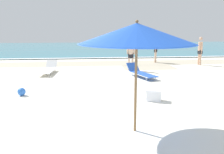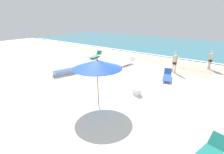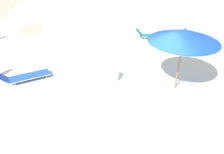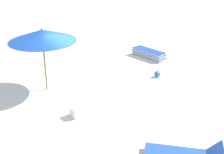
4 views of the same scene
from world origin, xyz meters
name	(u,v)px [view 3 (image 3 of 4)]	position (x,y,z in m)	size (l,w,h in m)	color
ground_plane	(143,106)	(0.00, 0.01, -0.08)	(60.00, 60.00, 0.16)	silver
beach_umbrella	(184,36)	(0.89, -1.59, 2.26)	(2.60, 2.60, 2.56)	olive
sun_lounger_under_umbrella	(24,76)	(2.41, 4.62, 0.22)	(1.23, 2.17, 0.57)	blue
sun_lounger_beside_umbrella	(152,35)	(6.45, -2.38, 0.22)	(1.12, 2.24, 0.58)	#1E8475
cooler_box	(115,75)	(1.98, 0.74, 0.19)	(0.59, 0.50, 0.37)	white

